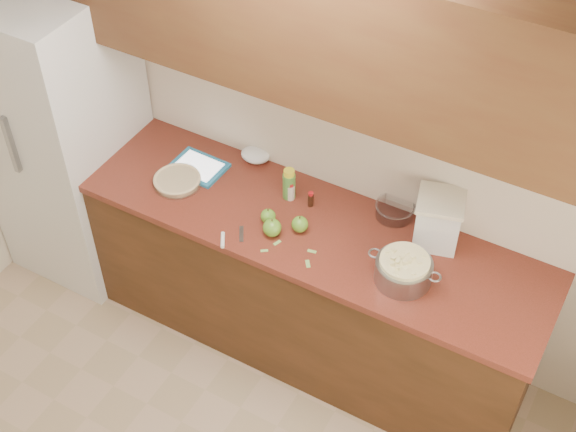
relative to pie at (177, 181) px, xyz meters
The scene contains 22 objects.
room_shell 1.59m from the pie, 65.08° to the right, with size 3.60×3.60×3.60m.
counter_run 0.81m from the pie, ahead, with size 2.64×0.68×0.92m.
upper_cabinets 1.22m from the pie, 18.95° to the left, with size 2.60×0.34×0.70m, color #56361A.
fridge 0.79m from the pie, behind, with size 0.70×0.70×1.80m, color silver.
pie is the anchor object (origin of this frame).
colander 1.28m from the pie, ahead, with size 0.36×0.26×0.13m.
flour_canister 1.35m from the pie, 11.89° to the left, with size 0.27×0.27×0.27m.
tablet 0.16m from the pie, 80.29° to the left, with size 0.29×0.22×0.02m.
paring_knife 0.49m from the pie, 27.03° to the right, with size 0.12×0.18×0.02m.
lemon_bottle 0.59m from the pie, 19.80° to the left, with size 0.07×0.07×0.18m.
cinnamon_shaker 0.60m from the pie, 18.58° to the left, with size 0.04×0.04×0.11m.
vanilla_bottle 0.71m from the pie, 16.10° to the left, with size 0.03×0.03×0.09m.
mixing_bowl 1.13m from the pie, 17.31° to the left, with size 0.20×0.20×0.07m.
paper_towel 0.44m from the pie, 55.09° to the left, with size 0.16×0.13×0.07m, color white.
apple_left 0.55m from the pie, ahead, with size 0.08×0.08×0.09m.
apple_center 0.72m from the pie, ahead, with size 0.08×0.08×0.09m.
apple_front 0.62m from the pie, ahead, with size 0.09×0.09×0.10m.
peel_a 0.61m from the pie, ahead, with size 0.03×0.01×0.00m, color #8ABA5A.
peel_b 0.67m from the pie, ahead, with size 0.04×0.02×0.00m, color #8ABA5A.
peel_c 0.87m from the pie, 10.75° to the right, with size 0.05×0.02×0.00m, color #8ABA5A.
peel_d 0.67m from the pie, 16.66° to the right, with size 0.04×0.01×0.00m, color #8ABA5A.
peel_e 0.84m from the pie, ahead, with size 0.04×0.02×0.00m, color #8ABA5A.
Camera 1 is at (1.36, -1.01, 3.72)m, focal length 50.00 mm.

